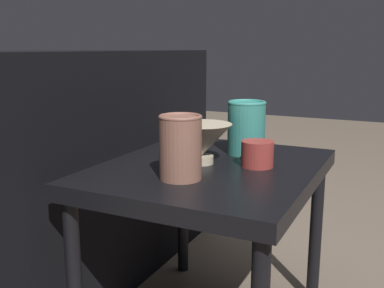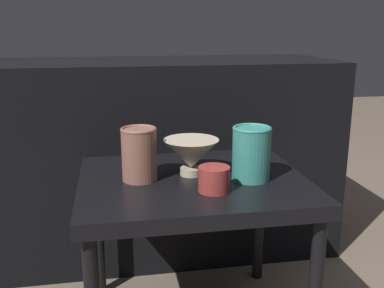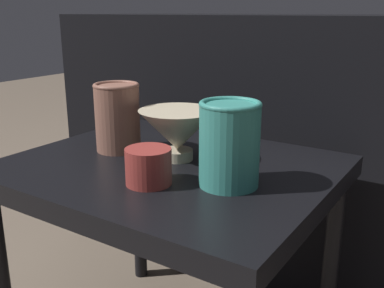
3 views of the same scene
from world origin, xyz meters
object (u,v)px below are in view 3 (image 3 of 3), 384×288
vase_textured_left (118,116)px  cup (148,166)px  bowl (178,131)px  vase_colorful_right (229,143)px

vase_textured_left → cup: vase_textured_left is taller
vase_textured_left → bowl: bearing=6.1°
bowl → vase_colorful_right: bearing=-23.5°
bowl → vase_textured_left: 0.15m
bowl → vase_colorful_right: size_ratio=1.05×
vase_colorful_right → cup: vase_colorful_right is taller
bowl → vase_textured_left: size_ratio=1.07×
vase_textured_left → cup: (0.18, -0.12, -0.04)m
vase_colorful_right → vase_textured_left: bearing=170.5°
bowl → vase_textured_left: vase_textured_left is taller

